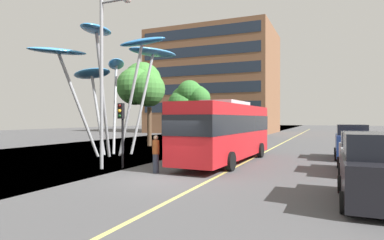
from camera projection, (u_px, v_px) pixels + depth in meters
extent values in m
cube|color=#4C4C4F|center=(164.00, 181.00, 13.69)|extent=(120.00, 240.00, 0.10)
cube|color=#E0D666|center=(204.00, 183.00, 12.97)|extent=(0.16, 144.00, 0.01)
cube|color=red|center=(226.00, 131.00, 19.09)|extent=(2.90, 10.66, 3.02)
cube|color=black|center=(226.00, 124.00, 19.09)|extent=(2.93, 10.77, 0.97)
cube|color=yellow|center=(250.00, 112.00, 23.80)|extent=(1.37, 0.16, 0.36)
cube|color=#B2B2B7|center=(226.00, 103.00, 19.08)|extent=(2.01, 3.77, 0.24)
cylinder|color=black|center=(261.00, 150.00, 21.52)|extent=(0.32, 0.97, 0.96)
cylinder|color=black|center=(225.00, 149.00, 22.58)|extent=(0.32, 0.97, 0.96)
cylinder|color=black|center=(231.00, 161.00, 15.94)|extent=(0.32, 0.97, 0.96)
cylinder|color=black|center=(186.00, 159.00, 17.00)|extent=(0.32, 0.97, 0.96)
cylinder|color=#9EA0A5|center=(131.00, 99.00, 22.28)|extent=(1.88, 0.56, 7.87)
ellipsoid|color=#2D7FD1|center=(142.00, 42.00, 22.09)|extent=(3.50, 2.01, 0.98)
cylinder|color=#9EA0A5|center=(143.00, 102.00, 24.12)|extent=(1.14, 1.97, 7.70)
ellipsoid|color=#4CA3E5|center=(153.00, 52.00, 24.72)|extent=(3.26, 4.38, 0.63)
cylinder|color=#9EA0A5|center=(115.00, 107.00, 24.60)|extent=(1.47, 2.25, 6.97)
ellipsoid|color=#4CA3E5|center=(116.00, 64.00, 25.73)|extent=(2.59, 3.13, 0.89)
cylinder|color=#9EA0A5|center=(98.00, 114.00, 23.36)|extent=(1.52, 0.44, 5.93)
ellipsoid|color=#4299E0|center=(92.00, 74.00, 23.70)|extent=(3.74, 2.13, 1.00)
cylinder|color=#9EA0A5|center=(79.00, 106.00, 21.21)|extent=(1.59, 2.48, 6.91)
ellipsoid|color=#4299E0|center=(58.00, 51.00, 20.43)|extent=(3.07, 3.83, 0.55)
cylinder|color=#9EA0A5|center=(103.00, 97.00, 20.76)|extent=(1.00, 2.46, 8.02)
ellipsoid|color=#388EDB|center=(96.00, 30.00, 19.57)|extent=(2.48, 3.47, 0.62)
cylinder|color=black|center=(123.00, 136.00, 16.87)|extent=(0.12, 0.12, 3.38)
cube|color=black|center=(121.00, 111.00, 16.74)|extent=(0.28, 0.24, 0.80)
sphere|color=#390706|center=(120.00, 106.00, 16.62)|extent=(0.18, 0.18, 0.18)
sphere|color=orange|center=(120.00, 111.00, 16.62)|extent=(0.18, 0.18, 0.18)
sphere|color=black|center=(120.00, 116.00, 16.62)|extent=(0.18, 0.18, 0.18)
cylinder|color=black|center=(166.00, 132.00, 20.51)|extent=(0.12, 0.12, 3.49)
cube|color=black|center=(165.00, 111.00, 20.37)|extent=(0.28, 0.24, 0.80)
sphere|color=red|center=(164.00, 106.00, 20.25)|extent=(0.18, 0.18, 0.18)
sphere|color=#3A2707|center=(164.00, 111.00, 20.25)|extent=(0.18, 0.18, 0.18)
sphere|color=black|center=(164.00, 115.00, 20.25)|extent=(0.18, 0.18, 0.18)
cube|color=black|center=(375.00, 179.00, 9.67)|extent=(1.79, 4.28, 1.23)
cube|color=black|center=(375.00, 146.00, 9.66)|extent=(1.64, 2.35, 0.74)
cylinder|color=black|center=(341.00, 184.00, 11.24)|extent=(0.20, 0.60, 0.60)
cylinder|color=black|center=(344.00, 203.00, 8.80)|extent=(0.20, 0.60, 0.60)
cube|color=gray|center=(360.00, 158.00, 15.29)|extent=(1.77, 4.19, 1.13)
cube|color=black|center=(360.00, 139.00, 15.28)|extent=(1.63, 2.30, 0.66)
cylinder|color=black|center=(378.00, 164.00, 16.13)|extent=(0.20, 0.60, 0.60)
cylinder|color=black|center=(339.00, 162.00, 16.83)|extent=(0.20, 0.60, 0.60)
cylinder|color=black|center=(341.00, 170.00, 14.45)|extent=(0.20, 0.60, 0.60)
cube|color=navy|center=(352.00, 146.00, 20.62)|extent=(1.86, 4.18, 1.36)
cube|color=black|center=(352.00, 130.00, 20.62)|extent=(1.71, 2.30, 0.66)
cylinder|color=black|center=(366.00, 153.00, 21.45)|extent=(0.20, 0.60, 0.60)
cylinder|color=black|center=(336.00, 152.00, 22.18)|extent=(0.20, 0.60, 0.60)
cylinder|color=black|center=(371.00, 157.00, 19.07)|extent=(0.20, 0.60, 0.60)
cylinder|color=black|center=(336.00, 156.00, 19.80)|extent=(0.20, 0.60, 0.60)
cylinder|color=gray|center=(102.00, 85.00, 16.60)|extent=(0.18, 0.18, 8.66)
cylinder|color=gray|center=(114.00, 1.00, 16.27)|extent=(1.57, 0.12, 0.12)
cylinder|color=brown|center=(149.00, 127.00, 30.52)|extent=(0.41, 0.41, 3.66)
sphere|color=#428438|center=(147.00, 89.00, 29.37)|extent=(3.21, 3.21, 3.21)
sphere|color=#428438|center=(135.00, 86.00, 29.73)|extent=(3.43, 3.43, 3.43)
sphere|color=#428438|center=(149.00, 93.00, 31.00)|extent=(2.63, 2.63, 2.63)
sphere|color=#428438|center=(142.00, 81.00, 30.94)|extent=(3.64, 3.64, 3.64)
cylinder|color=brown|center=(191.00, 126.00, 37.35)|extent=(0.32, 0.32, 3.44)
sphere|color=#387A33|center=(200.00, 98.00, 36.94)|extent=(2.40, 2.40, 2.40)
sphere|color=#387A33|center=(182.00, 105.00, 37.93)|extent=(3.47, 3.47, 3.47)
sphere|color=#387A33|center=(195.00, 100.00, 38.21)|extent=(3.67, 3.67, 3.67)
sphere|color=#387A33|center=(189.00, 93.00, 37.66)|extent=(2.93, 2.93, 2.93)
sphere|color=#387A33|center=(186.00, 101.00, 38.76)|extent=(3.69, 3.69, 3.69)
cylinder|color=#2D3342|center=(156.00, 163.00, 15.37)|extent=(0.29, 0.29, 0.90)
cylinder|color=#99471E|center=(156.00, 147.00, 15.36)|extent=(0.34, 0.34, 0.66)
sphere|color=tan|center=(156.00, 138.00, 15.36)|extent=(0.22, 0.22, 0.22)
cube|color=brown|center=(214.00, 83.00, 61.48)|extent=(22.22, 15.86, 18.69)
cube|color=#1E2838|center=(198.00, 107.00, 54.19)|extent=(20.89, 0.08, 1.74)
cube|color=#1E2838|center=(198.00, 88.00, 54.17)|extent=(20.89, 0.08, 1.74)
cube|color=#1E2838|center=(198.00, 70.00, 54.16)|extent=(20.89, 0.08, 1.74)
cube|color=#1E2838|center=(198.00, 51.00, 54.15)|extent=(20.89, 0.08, 1.74)
cube|color=#1E2838|center=(198.00, 33.00, 54.13)|extent=(20.89, 0.08, 1.74)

